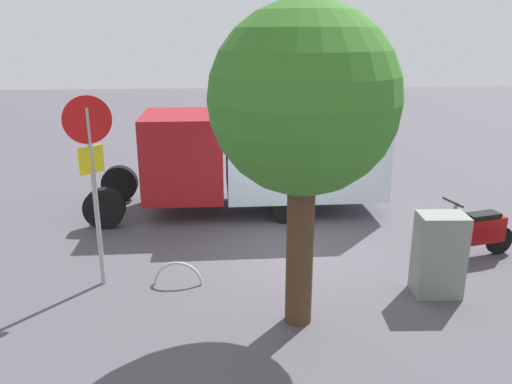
% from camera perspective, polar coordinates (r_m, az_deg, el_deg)
% --- Properties ---
extents(ground_plane, '(60.00, 60.00, 0.00)m').
position_cam_1_polar(ground_plane, '(10.03, 4.73, -6.92)').
color(ground_plane, '#4F4A52').
extents(box_truck_near, '(6.79, 2.20, 2.97)m').
position_cam_1_polar(box_truck_near, '(12.00, 0.90, 5.43)').
color(box_truck_near, black).
rests_on(box_truck_near, ground).
extents(motorcycle, '(1.79, 0.70, 1.20)m').
position_cam_1_polar(motorcycle, '(10.51, 23.38, -4.15)').
color(motorcycle, black).
rests_on(motorcycle, ground).
extents(stop_sign, '(0.71, 0.33, 3.21)m').
position_cam_1_polar(stop_sign, '(8.55, -17.91, 3.14)').
color(stop_sign, '#9E9EA3').
rests_on(stop_sign, ground).
extents(street_tree, '(2.55, 2.55, 4.57)m').
position_cam_1_polar(street_tree, '(6.81, 5.39, 9.88)').
color(street_tree, '#47301E').
rests_on(street_tree, ground).
extents(utility_cabinet, '(0.78, 0.57, 1.38)m').
position_cam_1_polar(utility_cabinet, '(8.82, 19.78, -6.63)').
color(utility_cabinet, gray).
rests_on(utility_cabinet, ground).
extents(bike_rack_hoop, '(0.85, 0.16, 0.85)m').
position_cam_1_polar(bike_rack_hoop, '(8.99, -8.68, -10.16)').
color(bike_rack_hoop, '#B7B7BC').
rests_on(bike_rack_hoop, ground).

